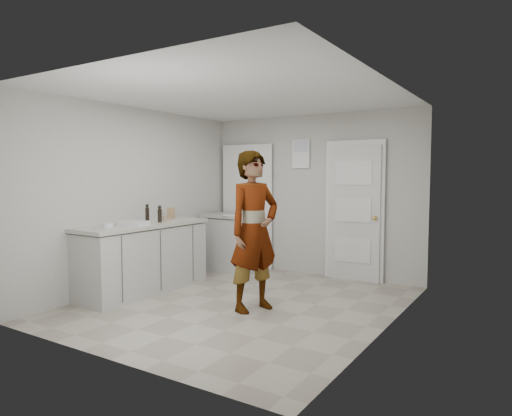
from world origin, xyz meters
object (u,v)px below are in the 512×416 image
Objects in this scene: oil_cruet_b at (147,213)px; egg_bowl at (108,225)px; person at (254,231)px; oil_cruet_a at (160,214)px; baking_dish at (133,223)px; cake_mix_box at (171,213)px; spice_jar at (165,219)px.

oil_cruet_b reaches higher than egg_bowl.
oil_cruet_a is at bearing 105.47° from person.
cake_mix_box is at bearing 102.92° from baking_dish.
oil_cruet_a is 0.62× the size of baking_dish.
egg_bowl is (-0.12, -0.31, -0.00)m from baking_dish.
person reaches higher than baking_dish.
oil_cruet_b is 0.74m from egg_bowl.
person is 1.64m from baking_dish.
baking_dish is at bearing -85.10° from spice_jar.
cake_mix_box is at bearing 118.03° from spice_jar.
person is 4.90× the size of baking_dish.
oil_cruet_b is 0.47m from baking_dish.
cake_mix_box is at bearing 92.95° from oil_cruet_b.
person is 7.90× the size of oil_cruet_a.
spice_jar is (0.16, -0.30, -0.05)m from cake_mix_box.
egg_bowl is (0.07, -0.73, -0.09)m from oil_cruet_b.
baking_dish is at bearing -97.40° from cake_mix_box.
cake_mix_box reaches higher than spice_jar.
baking_dish reaches higher than egg_bowl.
cake_mix_box reaches higher than baking_dish.
spice_jar reaches higher than baking_dish.
spice_jar is 0.19m from oil_cruet_a.
person is at bearing 12.60° from baking_dish.
person is 1.90m from cake_mix_box.
baking_dish is (-0.01, -0.46, -0.08)m from oil_cruet_a.
person is at bearing -37.73° from cake_mix_box.
person is 1.59m from oil_cruet_a.
spice_jar is at bearing 85.96° from egg_bowl.
egg_bowl is at bearing 130.36° from person.
oil_cruet_b is at bearing -107.37° from cake_mix_box.
person is 1.84m from egg_bowl.
cake_mix_box is at bearing 115.79° from oil_cruet_a.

